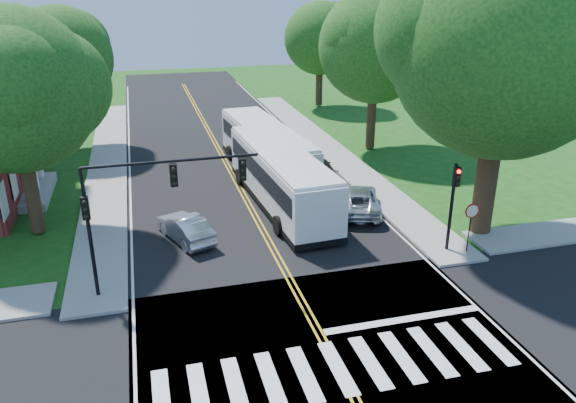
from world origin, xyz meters
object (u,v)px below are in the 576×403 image
object	(u,v)px
hatchback	(185,228)
suv	(357,200)
bus_follow	(266,150)
bus_lead	(281,176)
signal_ne	(453,196)
signal_nw	(146,196)
dark_sedan	(318,169)

from	to	relation	value
hatchback	suv	size ratio (longest dim) A/B	0.82
bus_follow	bus_lead	bearing A→B (deg)	80.74
signal_ne	bus_follow	xyz separation A→B (m)	(-5.97, 13.65, -1.18)
bus_lead	hatchback	world-z (taller)	bus_lead
signal_nw	signal_ne	bearing A→B (deg)	0.05
signal_ne	dark_sedan	world-z (taller)	signal_ne
dark_sedan	bus_follow	bearing A→B (deg)	-23.95
signal_nw	bus_lead	world-z (taller)	signal_nw
bus_follow	signal_nw	bearing A→B (deg)	54.19
signal_ne	hatchback	bearing A→B (deg)	159.00
bus_follow	suv	bearing A→B (deg)	109.90
signal_ne	dark_sedan	distance (m)	12.37
hatchback	suv	distance (m)	9.98
signal_ne	hatchback	distance (m)	13.34
hatchback	bus_follow	bearing A→B (deg)	-145.74
signal_nw	suv	xyz separation A→B (m)	(11.68, 5.98, -3.66)
signal_nw	bus_follow	distance (m)	16.08
bus_lead	signal_nw	bearing A→B (deg)	42.94
hatchback	dark_sedan	xyz separation A→B (m)	(9.42, 7.11, 0.01)
signal_nw	hatchback	bearing A→B (deg)	69.32
bus_lead	suv	xyz separation A→B (m)	(3.99, -2.15, -1.06)
dark_sedan	signal_nw	bearing A→B (deg)	52.89
signal_nw	dark_sedan	xyz separation A→B (m)	(11.20, 11.84, -3.67)
signal_nw	suv	world-z (taller)	signal_nw
signal_nw	suv	bearing A→B (deg)	27.11
bus_lead	suv	size ratio (longest dim) A/B	2.56
bus_lead	bus_follow	xyz separation A→B (m)	(0.39, 5.52, 0.00)
signal_ne	hatchback	xyz separation A→B (m)	(-12.27, 4.71, -2.26)
bus_lead	hatchback	size ratio (longest dim) A/B	3.13
signal_nw	suv	distance (m)	13.62
hatchback	suv	world-z (taller)	suv
signal_nw	hatchback	xyz separation A→B (m)	(1.78, 4.72, -3.68)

